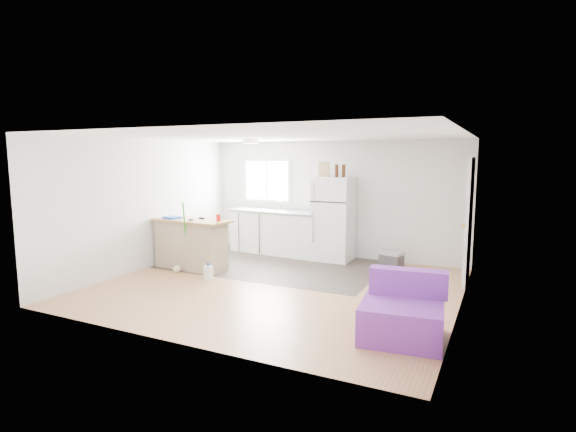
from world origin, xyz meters
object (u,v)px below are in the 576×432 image
object	(u,v)px
refrigerator	(334,219)
bottle_left	(337,171)
kitchen_cabinets	(276,232)
purple_seat	(403,315)
peninsula	(191,244)
mop	(179,260)
red_cup	(218,218)
cardboard_box	(324,169)
cleaner_jug	(208,273)
cooler	(391,260)
bottle_right	(344,171)
blue_tray	(172,217)

from	to	relation	value
refrigerator	bottle_left	xyz separation A→B (m)	(0.09, -0.11, 0.96)
kitchen_cabinets	purple_seat	distance (m)	4.81
peninsula	mop	size ratio (longest dim) A/B	1.20
peninsula	red_cup	world-z (taller)	red_cup
bottle_left	cardboard_box	bearing A→B (deg)	171.10
peninsula	purple_seat	world-z (taller)	peninsula
refrigerator	kitchen_cabinets	bearing A→B (deg)	177.86
cleaner_jug	bottle_left	xyz separation A→B (m)	(1.47, 2.24, 1.67)
cooler	mop	world-z (taller)	mop
mop	cleaner_jug	bearing A→B (deg)	-41.98
purple_seat	bottle_right	size ratio (longest dim) A/B	3.99
refrigerator	bottle_left	bearing A→B (deg)	-51.69
kitchen_cabinets	bottle_right	world-z (taller)	bottle_right
peninsula	cardboard_box	distance (m)	2.96
purple_seat	cardboard_box	distance (m)	4.30
peninsula	purple_seat	bearing A→B (deg)	-15.18
blue_tray	bottle_left	world-z (taller)	bottle_left
peninsula	bottle_right	xyz separation A→B (m)	(2.34, 1.79, 1.33)
peninsula	red_cup	xyz separation A→B (m)	(0.59, 0.05, 0.52)
purple_seat	bottle_left	distance (m)	4.11
kitchen_cabinets	blue_tray	bearing A→B (deg)	-117.67
kitchen_cabinets	cardboard_box	xyz separation A→B (m)	(1.12, -0.11, 1.35)
mop	bottle_right	bearing A→B (deg)	13.74
refrigerator	cardboard_box	world-z (taller)	cardboard_box
cooler	purple_seat	bearing A→B (deg)	-58.46
mop	bottle_left	bearing A→B (deg)	14.32
refrigerator	red_cup	distance (m)	2.36
kitchen_cabinets	cleaner_jug	world-z (taller)	kitchen_cabinets
kitchen_cabinets	bottle_left	size ratio (longest dim) A/B	8.51
blue_tray	refrigerator	bearing A→B (deg)	36.97
purple_seat	bottle_left	size ratio (longest dim) A/B	3.99
mop	cardboard_box	xyz separation A→B (m)	(1.96, 2.09, 1.60)
blue_tray	bottle_left	bearing A→B (deg)	34.44
refrigerator	red_cup	world-z (taller)	refrigerator
cardboard_box	bottle_left	size ratio (longest dim) A/B	1.20
peninsula	cleaner_jug	xyz separation A→B (m)	(0.75, -0.51, -0.34)
blue_tray	cooler	bearing A→B (deg)	24.31
cardboard_box	bottle_right	world-z (taller)	cardboard_box
purple_seat	mop	xyz separation A→B (m)	(-4.24, 1.20, -0.04)
kitchen_cabinets	blue_tray	world-z (taller)	kitchen_cabinets
cleaner_jug	bottle_right	world-z (taller)	bottle_right
purple_seat	cardboard_box	xyz separation A→B (m)	(-2.28, 3.29, 1.55)
bottle_left	cooler	bearing A→B (deg)	-4.73
blue_tray	cardboard_box	size ratio (longest dim) A/B	1.00
kitchen_cabinets	cooler	size ratio (longest dim) A/B	4.42
refrigerator	peninsula	bearing A→B (deg)	-139.66
kitchen_cabinets	cooler	distance (m)	2.57
peninsula	bottle_left	world-z (taller)	bottle_left
cleaner_jug	blue_tray	distance (m)	1.47
cardboard_box	bottle_right	bearing A→B (deg)	3.39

